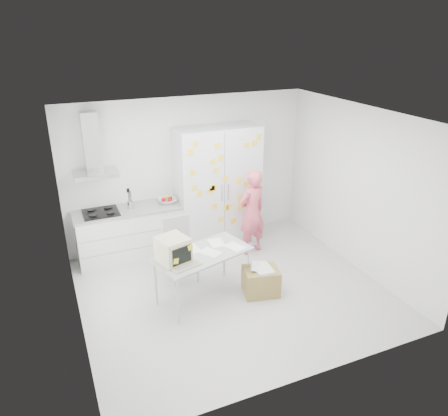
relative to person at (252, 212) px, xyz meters
name	(u,v)px	position (x,y,z in m)	size (l,w,h in m)	color
floor	(232,291)	(-0.84, -1.03, -0.79)	(4.50, 4.00, 0.02)	silver
walls	(214,195)	(-0.84, -0.31, 0.57)	(4.52, 4.01, 2.70)	white
ceiling	(234,117)	(-0.84, -1.03, 1.92)	(4.50, 4.00, 0.02)	white
counter_run	(130,232)	(-2.03, 0.67, -0.31)	(1.84, 0.63, 1.28)	white
range_hood	(92,151)	(-2.49, 0.81, 1.18)	(0.70, 0.48, 1.01)	silver
tall_cabinet	(218,186)	(-0.39, 0.65, 0.32)	(1.50, 0.68, 2.20)	silver
person	(252,212)	(0.00, 0.00, 0.00)	(0.57, 0.37, 1.55)	#DE5666
desk	(185,253)	(-1.59, -1.06, 0.07)	(1.55, 1.07, 1.12)	#A6ABB1
chair	(180,245)	(-1.44, -0.31, -0.20)	(0.49, 0.49, 1.02)	#A2A19F
cardboard_box	(261,281)	(-0.46, -1.26, -0.56)	(0.60, 0.52, 0.46)	olive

